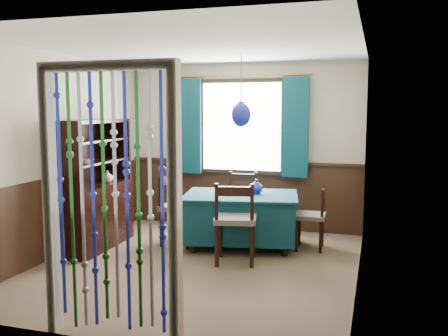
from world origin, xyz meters
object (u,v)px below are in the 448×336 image
(pendant_lamp, at_px, (241,115))
(dining_table, at_px, (241,216))
(chair_near, at_px, (235,220))
(sideboard, at_px, (95,203))
(chair_far, at_px, (241,202))
(vase_table, at_px, (256,187))
(vase_sideboard, at_px, (107,176))
(chair_right, at_px, (312,216))
(bowl_shelf, at_px, (85,161))
(chair_left, at_px, (177,207))

(pendant_lamp, bearing_deg, dining_table, 90.00)
(dining_table, distance_m, chair_near, 0.72)
(sideboard, xyz_separation_m, pendant_lamp, (1.83, 0.58, 1.16))
(chair_far, height_order, pendant_lamp, pendant_lamp)
(pendant_lamp, distance_m, vase_table, 0.98)
(vase_table, bearing_deg, vase_sideboard, -166.55)
(chair_near, xyz_separation_m, sideboard, (-1.95, 0.13, 0.07))
(chair_right, xyz_separation_m, sideboard, (-2.74, -0.74, 0.15))
(dining_table, bearing_deg, sideboard, -172.74)
(chair_far, relative_size, bowl_shelf, 3.96)
(vase_table, bearing_deg, chair_near, -93.37)
(chair_left, bearing_deg, pendant_lamp, 99.18)
(dining_table, bearing_deg, pendant_lamp, -100.38)
(chair_right, relative_size, sideboard, 0.49)
(chair_near, height_order, chair_far, chair_near)
(chair_left, relative_size, chair_right, 1.17)
(bowl_shelf, bearing_deg, chair_right, 21.20)
(chair_near, relative_size, sideboard, 0.58)
(chair_right, bearing_deg, vase_sideboard, 98.62)
(bowl_shelf, relative_size, vase_sideboard, 1.33)
(chair_far, relative_size, vase_table, 5.24)
(bowl_shelf, bearing_deg, vase_table, 27.21)
(chair_far, xyz_separation_m, chair_left, (-0.69, -0.72, 0.02))
(chair_far, relative_size, vase_sideboard, 5.26)
(chair_near, relative_size, vase_table, 5.65)
(chair_near, distance_m, chair_far, 1.32)
(chair_near, bearing_deg, chair_right, 35.83)
(pendant_lamp, bearing_deg, chair_near, -79.96)
(chair_far, height_order, vase_sideboard, vase_sideboard)
(sideboard, relative_size, vase_sideboard, 9.75)
(dining_table, distance_m, bowl_shelf, 2.11)
(dining_table, height_order, chair_left, chair_left)
(bowl_shelf, bearing_deg, dining_table, 26.38)
(chair_right, xyz_separation_m, bowl_shelf, (-2.68, -1.04, 0.74))
(chair_left, distance_m, vase_table, 1.09)
(vase_table, xyz_separation_m, bowl_shelf, (-1.94, -1.00, 0.39))
(chair_right, distance_m, vase_table, 0.82)
(vase_table, bearing_deg, chair_left, -165.84)
(dining_table, distance_m, chair_right, 0.93)
(vase_sideboard, bearing_deg, pendant_lamp, 10.98)
(vase_table, distance_m, vase_sideboard, 2.00)
(chair_left, relative_size, vase_table, 5.50)
(chair_near, xyz_separation_m, chair_far, (-0.27, 1.29, -0.04))
(pendant_lamp, distance_m, vase_sideboard, 1.98)
(chair_left, relative_size, vase_sideboard, 5.53)
(chair_far, relative_size, pendant_lamp, 0.99)
(chair_near, relative_size, chair_far, 1.08)
(chair_left, height_order, chair_right, chair_left)
(chair_far, distance_m, chair_left, 1.00)
(dining_table, relative_size, pendant_lamp, 1.78)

